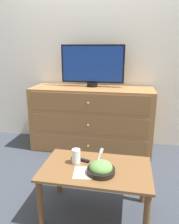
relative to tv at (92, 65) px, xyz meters
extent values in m
plane|color=#383D47|center=(0.01, 0.18, -1.06)|extent=(12.00, 12.00, 0.00)
cube|color=white|center=(0.01, 0.21, 0.24)|extent=(12.00, 0.05, 2.60)
cube|color=#9E6B3D|center=(0.01, -0.09, -0.67)|extent=(1.50, 0.48, 0.80)
cube|color=brown|center=(0.01, -0.33, -0.93)|extent=(1.38, 0.01, 0.21)
sphere|color=tan|center=(0.01, -0.34, -0.93)|extent=(0.02, 0.02, 0.02)
cube|color=brown|center=(0.01, -0.33, -0.67)|extent=(1.38, 0.01, 0.21)
sphere|color=tan|center=(0.01, -0.34, -0.67)|extent=(0.02, 0.02, 0.02)
cube|color=brown|center=(0.01, -0.33, -0.40)|extent=(1.38, 0.01, 0.21)
sphere|color=tan|center=(0.01, -0.34, -0.40)|extent=(0.02, 0.02, 0.02)
cylinder|color=black|center=(0.00, 0.00, -0.24)|extent=(0.13, 0.13, 0.05)
cube|color=black|center=(0.00, 0.00, 0.01)|extent=(0.78, 0.04, 0.46)
cube|color=navy|center=(0.00, -0.02, 0.01)|extent=(0.74, 0.01, 0.42)
cube|color=brown|center=(0.25, -1.25, -0.67)|extent=(0.81, 0.49, 0.02)
cylinder|color=brown|center=(-0.12, -1.46, -0.87)|extent=(0.04, 0.04, 0.38)
cylinder|color=brown|center=(0.62, -1.46, -0.87)|extent=(0.04, 0.04, 0.38)
cylinder|color=brown|center=(-0.12, -1.05, -0.87)|extent=(0.04, 0.04, 0.38)
cylinder|color=brown|center=(0.62, -1.05, -0.87)|extent=(0.04, 0.04, 0.38)
cylinder|color=black|center=(0.30, -1.32, -0.64)|extent=(0.20, 0.20, 0.04)
ellipsoid|color=#66994C|center=(0.30, -1.32, -0.61)|extent=(0.17, 0.17, 0.09)
cube|color=silver|center=(0.28, -1.31, -0.57)|extent=(0.05, 0.09, 0.12)
cube|color=silver|center=(0.29, -1.27, -0.51)|extent=(0.03, 0.03, 0.03)
cylinder|color=beige|center=(0.09, -1.22, -0.62)|extent=(0.06, 0.06, 0.07)
cylinder|color=white|center=(0.09, -1.22, -0.60)|extent=(0.07, 0.07, 0.12)
cube|color=silver|center=(0.19, -1.34, -0.66)|extent=(0.18, 0.18, 0.00)
cube|color=black|center=(0.11, -1.17, -0.65)|extent=(0.16, 0.07, 0.02)
camera|label=1|loc=(0.48, -2.68, 0.20)|focal=35.00mm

